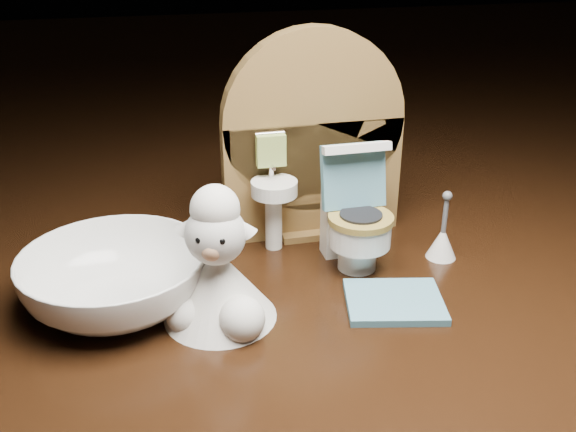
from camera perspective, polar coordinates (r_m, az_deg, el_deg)
name	(u,v)px	position (r m, az deg, el deg)	size (l,w,h in m)	color
backdrop_panel	(312,148)	(0.46, 2.16, 6.02)	(0.13, 0.05, 0.15)	brown
toy_toilet	(355,221)	(0.43, 5.95, -0.45)	(0.04, 0.06, 0.09)	white
bath_mat	(394,301)	(0.40, 9.42, -7.50)	(0.06, 0.05, 0.00)	teal
toilet_brush	(442,240)	(0.45, 13.55, -2.11)	(0.02, 0.02, 0.05)	white
plush_lamb	(218,275)	(0.37, -6.21, -5.21)	(0.07, 0.07, 0.09)	silver
ceramic_bowl	(116,280)	(0.40, -15.07, -5.53)	(0.11, 0.11, 0.04)	white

